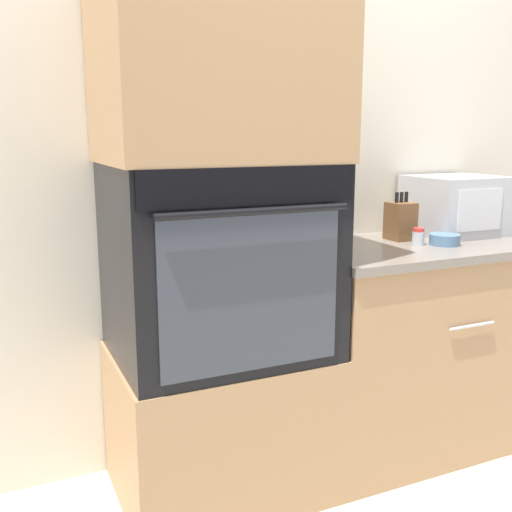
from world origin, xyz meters
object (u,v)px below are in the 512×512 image
object	(u,v)px
microwave	(455,205)
condiment_jar_back	(418,237)
condiment_jar_mid	(337,237)
condiment_jar_near	(316,234)
knife_block	(400,221)
condiment_jar_far	(401,222)
bowl	(445,240)
wall_oven	(219,260)

from	to	relation	value
microwave	condiment_jar_back	world-z (taller)	microwave
condiment_jar_mid	condiment_jar_back	xyz separation A→B (m)	(0.32, -0.12, -0.00)
condiment_jar_near	knife_block	bearing A→B (deg)	-17.74
microwave	condiment_jar_near	xyz separation A→B (m)	(-0.68, 0.09, -0.10)
knife_block	condiment_jar_far	distance (m)	0.15
condiment_jar_far	bowl	bearing A→B (deg)	-90.47
knife_block	condiment_jar_far	size ratio (longest dim) A/B	1.77
microwave	condiment_jar_mid	world-z (taller)	microwave
condiment_jar_mid	condiment_jar_near	bearing A→B (deg)	102.51
bowl	condiment_jar_mid	xyz separation A→B (m)	(-0.42, 0.17, 0.01)
knife_block	condiment_jar_back	xyz separation A→B (m)	(-0.01, -0.13, -0.05)
condiment_jar_far	condiment_jar_back	size ratio (longest dim) A/B	1.65
bowl	condiment_jar_far	xyz separation A→B (m)	(0.00, 0.30, 0.03)
microwave	bowl	distance (m)	0.33
condiment_jar_mid	microwave	bearing A→B (deg)	2.73
bowl	condiment_jar_mid	size ratio (longest dim) A/B	1.72
bowl	condiment_jar_near	bearing A→B (deg)	146.89
condiment_jar_near	condiment_jar_mid	bearing A→B (deg)	-77.49
knife_block	condiment_jar_mid	distance (m)	0.33
knife_block	condiment_jar_mid	size ratio (longest dim) A/B	2.87
knife_block	condiment_jar_near	world-z (taller)	knife_block
microwave	knife_block	bearing A→B (deg)	-176.03
knife_block	bowl	world-z (taller)	knife_block
wall_oven	condiment_jar_back	distance (m)	0.88
wall_oven	condiment_jar_near	xyz separation A→B (m)	(0.53, 0.21, 0.02)
condiment_jar_far	condiment_jar_back	xyz separation A→B (m)	(-0.10, -0.25, -0.02)
knife_block	bowl	distance (m)	0.21
condiment_jar_near	microwave	bearing A→B (deg)	-7.62
microwave	wall_oven	bearing A→B (deg)	-174.41
wall_oven	microwave	bearing A→B (deg)	5.59
wall_oven	condiment_jar_back	bearing A→B (deg)	-2.32
condiment_jar_far	condiment_jar_near	bearing A→B (deg)	-179.30
condiment_jar_near	condiment_jar_back	distance (m)	0.43
wall_oven	knife_block	bearing A→B (deg)	6.18
bowl	condiment_jar_far	world-z (taller)	condiment_jar_far
microwave	condiment_jar_far	xyz separation A→B (m)	(-0.23, 0.10, -0.08)
knife_block	condiment_jar_back	bearing A→B (deg)	-92.68
bowl	condiment_jar_near	size ratio (longest dim) A/B	2.02
condiment_jar_mid	bowl	bearing A→B (deg)	-21.99
wall_oven	microwave	size ratio (longest dim) A/B	1.94
microwave	condiment_jar_near	bearing A→B (deg)	172.38
wall_oven	microwave	distance (m)	1.22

